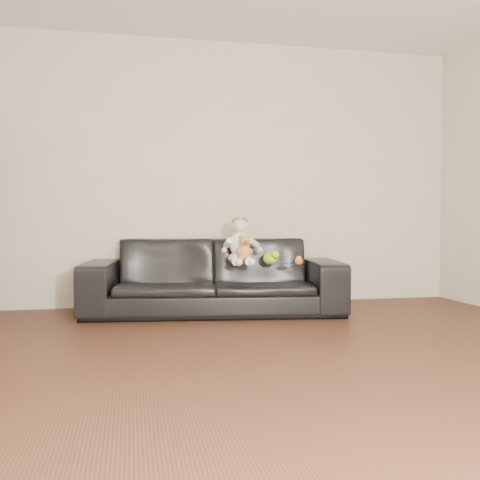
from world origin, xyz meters
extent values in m
plane|color=#412417|center=(0.00, 0.00, 0.00)|extent=(5.50, 5.50, 0.00)
plane|color=beige|center=(0.00, 2.75, 1.30)|extent=(5.00, 0.00, 5.00)
imported|color=black|center=(-0.08, 2.25, 0.33)|extent=(2.37, 1.17, 0.67)
ellipsoid|color=silver|center=(0.15, 2.14, 0.50)|extent=(0.26, 0.24, 0.12)
ellipsoid|color=white|center=(0.15, 2.15, 0.62)|extent=(0.22, 0.20, 0.22)
sphere|color=beige|center=(0.15, 2.14, 0.79)|extent=(0.18, 0.18, 0.15)
ellipsoid|color=#8C603F|center=(0.15, 2.15, 0.82)|extent=(0.19, 0.19, 0.10)
cylinder|color=silver|center=(0.10, 2.00, 0.48)|extent=(0.12, 0.19, 0.07)
cylinder|color=silver|center=(0.19, 2.00, 0.48)|extent=(0.12, 0.19, 0.07)
sphere|color=white|center=(0.09, 1.91, 0.48)|extent=(0.08, 0.08, 0.06)
sphere|color=white|center=(0.20, 1.91, 0.48)|extent=(0.08, 0.08, 0.06)
cylinder|color=white|center=(0.03, 2.10, 0.63)|extent=(0.10, 0.16, 0.10)
cylinder|color=white|center=(0.26, 2.10, 0.63)|extent=(0.10, 0.16, 0.10)
ellipsoid|color=#B77A34|center=(0.16, 2.00, 0.56)|extent=(0.15, 0.14, 0.13)
sphere|color=#B77A34|center=(0.16, 1.99, 0.66)|extent=(0.12, 0.12, 0.09)
sphere|color=#B77A34|center=(0.12, 2.00, 0.69)|extent=(0.05, 0.05, 0.04)
sphere|color=#B77A34|center=(0.19, 2.00, 0.69)|extent=(0.05, 0.05, 0.04)
sphere|color=#593819|center=(0.16, 1.95, 0.65)|extent=(0.05, 0.05, 0.04)
ellipsoid|color=#8EC717|center=(0.41, 2.07, 0.50)|extent=(0.16, 0.18, 0.11)
sphere|color=orange|center=(0.64, 1.98, 0.47)|extent=(0.08, 0.08, 0.07)
cylinder|color=blue|center=(0.54, 1.98, 0.44)|extent=(0.10, 0.10, 0.01)
camera|label=1|loc=(-0.81, -2.50, 0.82)|focal=40.00mm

